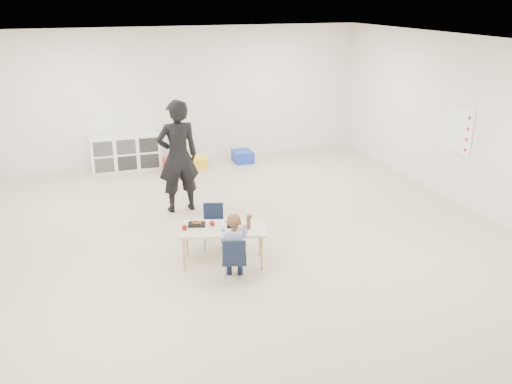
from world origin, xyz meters
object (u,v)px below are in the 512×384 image
object	(u,v)px
child	(234,246)
table	(223,245)
adult	(178,156)
cubby_shelf	(126,153)
chair_near	(234,259)

from	to	relation	value
child	table	bearing A→B (deg)	106.63
child	adult	xyz separation A→B (m)	(-0.15, 2.60, 0.44)
table	adult	distance (m)	2.18
cubby_shelf	adult	distance (m)	2.71
cubby_shelf	adult	bearing A→B (deg)	-77.10
table	chair_near	size ratio (longest dim) A/B	2.01
child	adult	bearing A→B (deg)	110.49
table	child	size ratio (longest dim) A/B	1.27
table	chair_near	bearing A→B (deg)	-73.37
chair_near	cubby_shelf	xyz separation A→B (m)	(-0.74, 5.17, 0.04)
child	adult	size ratio (longest dim) A/B	0.53
chair_near	adult	world-z (taller)	adult
adult	table	bearing A→B (deg)	89.97
adult	child	bearing A→B (deg)	89.00
cubby_shelf	chair_near	bearing A→B (deg)	-81.81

